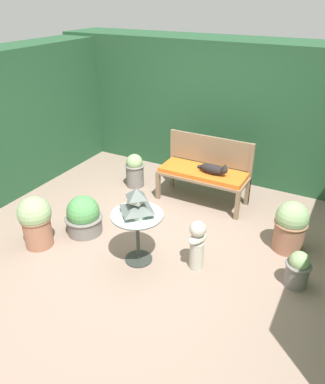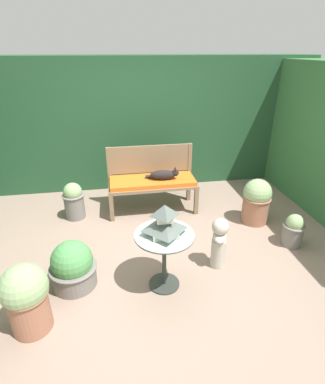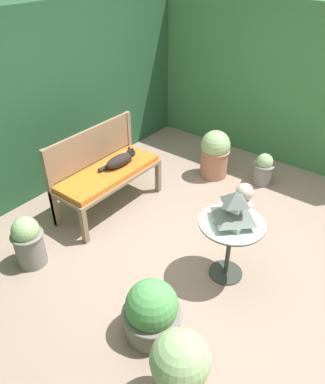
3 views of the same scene
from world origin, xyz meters
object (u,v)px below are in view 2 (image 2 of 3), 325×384
Objects in this scene: potted_plant_table_far at (74,200)px; potted_plant_bench_right at (26,297)px; cat at (164,175)px; potted_plant_bench_left at (73,266)px; pagoda_birdhouse at (165,222)px; garden_bust at (219,241)px; potted_plant_table_near at (256,201)px; potted_plant_path_edge at (293,230)px; garden_bench at (152,183)px; patio_table at (164,246)px.

potted_plant_bench_right is (-0.21, -2.01, 0.08)m from potted_plant_table_far.
cat is 1.99m from potted_plant_bench_left.
cat is 1.70m from pagoda_birdhouse.
garden_bust is 0.95× the size of potted_plant_table_near.
potted_plant_bench_right is at bearing -122.66° from potted_plant_bench_left.
potted_plant_bench_right is at bearing -123.03° from cat.
pagoda_birdhouse reaches higher than cat.
potted_plant_bench_right reaches higher than potted_plant_path_edge.
pagoda_birdhouse is 0.84m from garden_bust.
pagoda_birdhouse is at bearing 127.36° from garden_bust.
cat is at bearing 50.13° from potted_plant_bench_left.
garden_bench is 3.88× the size of pagoda_birdhouse.
potted_plant_bench_left reaches higher than garden_bench.
cat is at bearing -13.70° from garden_bench.
patio_table is (-0.28, -1.67, -0.10)m from cat.
garden_bust reaches higher than potted_plant_bench_left.
cat is 2.57m from potted_plant_bench_right.
potted_plant_table_far is (-1.09, 1.67, -0.51)m from pagoda_birdhouse.
cat reaches higher than garden_bench.
pagoda_birdhouse is 1.93m from potted_plant_path_edge.
potted_plant_table_near is at bearing -24.69° from garden_bust.
garden_bust is 1.14m from potted_plant_path_edge.
potted_plant_table_near is 3.20m from potted_plant_bench_right.
potted_plant_table_near is at bearing -22.87° from garden_bench.
potted_plant_table_near is (1.55, 1.10, -0.45)m from pagoda_birdhouse.
garden_bench is 1.71m from patio_table.
patio_table is at bearing -93.63° from garden_bench.
garden_bust is at bearing 17.35° from patio_table.
potted_plant_path_edge is at bearing 14.73° from potted_plant_bench_right.
pagoda_birdhouse is at bearing -165.52° from potted_plant_path_edge.
cat is 1.53m from garden_bust.
potted_plant_bench_left is at bearing 170.18° from patio_table.
potted_plant_bench_right is at bearing -153.10° from potted_plant_table_near.
potted_plant_bench_left is at bearing 57.34° from potted_plant_bench_right.
potted_plant_path_edge is at bearing 14.48° from pagoda_birdhouse.
garden_bench is 1.89m from potted_plant_bench_left.
potted_plant_table_far is (-1.20, -0.04, -0.17)m from garden_bench.
potted_plant_path_edge is (1.78, 0.46, -0.30)m from patio_table.
potted_plant_bench_left is (-1.08, -1.54, -0.22)m from garden_bench.
cat is at bearing 155.95° from potted_plant_table_near.
potted_plant_bench_left is (-2.52, -0.93, -0.11)m from potted_plant_table_near.
garden_bench is 1.22m from potted_plant_table_far.
potted_plant_table_far is at bearing 123.31° from pagoda_birdhouse.
potted_plant_bench_left is 1.22× the size of potted_plant_path_edge.
potted_plant_table_far is (-2.65, 0.57, -0.06)m from potted_plant_table_near.
potted_plant_bench_left is at bearing -124.76° from cat.
potted_plant_table_far is (-1.09, 1.67, -0.23)m from patio_table.
potted_plant_table_far is 0.82× the size of potted_plant_bench_right.
garden_bench is 3.04× the size of potted_plant_path_edge.
potted_plant_path_edge is at bearing -33.65° from cat.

